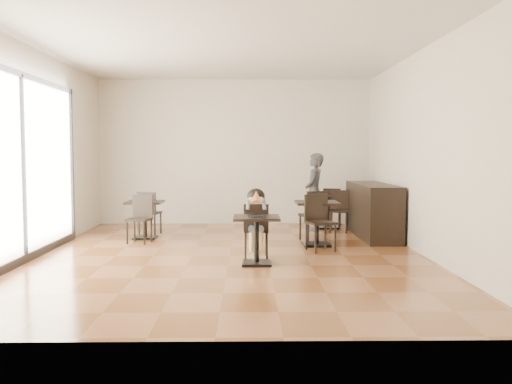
{
  "coord_description": "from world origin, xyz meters",
  "views": [
    {
      "loc": [
        0.28,
        -8.71,
        1.6
      ],
      "look_at": [
        0.41,
        -0.2,
        1.0
      ],
      "focal_mm": 40.0,
      "sensor_mm": 36.0,
      "label": 1
    }
  ],
  "objects_px": {
    "chair_mid_b": "(321,223)",
    "chair_left_a": "(150,213)",
    "cafe_table_back": "(328,212)",
    "chair_back_a": "(332,207)",
    "child": "(256,223)",
    "adult_patron": "(314,192)",
    "cafe_table_left": "(145,220)",
    "chair_mid_a": "(313,216)",
    "cafe_table_mid": "(317,224)",
    "child_chair": "(256,230)",
    "child_table": "(257,240)",
    "chair_back_b": "(339,211)",
    "chair_left_b": "(139,220)"
  },
  "relations": [
    {
      "from": "child_table",
      "to": "chair_back_b",
      "type": "distance_m",
      "value": 3.73
    },
    {
      "from": "chair_left_b",
      "to": "chair_back_b",
      "type": "height_order",
      "value": "chair_left_b"
    },
    {
      "from": "child_chair",
      "to": "chair_left_a",
      "type": "bearing_deg",
      "value": -50.77
    },
    {
      "from": "child",
      "to": "chair_back_a",
      "type": "distance_m",
      "value": 4.03
    },
    {
      "from": "adult_patron",
      "to": "chair_mid_b",
      "type": "distance_m",
      "value": 2.5
    },
    {
      "from": "adult_patron",
      "to": "chair_left_a",
      "type": "bearing_deg",
      "value": -66.87
    },
    {
      "from": "cafe_table_left",
      "to": "chair_mid_a",
      "type": "relative_size",
      "value": 0.76
    },
    {
      "from": "cafe_table_back",
      "to": "chair_back_b",
      "type": "height_order",
      "value": "chair_back_b"
    },
    {
      "from": "chair_back_b",
      "to": "child_chair",
      "type": "bearing_deg",
      "value": -107.82
    },
    {
      "from": "child_table",
      "to": "cafe_table_mid",
      "type": "height_order",
      "value": "cafe_table_mid"
    },
    {
      "from": "child_table",
      "to": "cafe_table_mid",
      "type": "bearing_deg",
      "value": 57.29
    },
    {
      "from": "child_table",
      "to": "chair_back_a",
      "type": "bearing_deg",
      "value": 67.86
    },
    {
      "from": "cafe_table_left",
      "to": "chair_left_a",
      "type": "distance_m",
      "value": 0.55
    },
    {
      "from": "chair_mid_b",
      "to": "chair_back_b",
      "type": "relative_size",
      "value": 1.1
    },
    {
      "from": "cafe_table_back",
      "to": "chair_left_b",
      "type": "relative_size",
      "value": 0.83
    },
    {
      "from": "child_chair",
      "to": "adult_patron",
      "type": "height_order",
      "value": "adult_patron"
    },
    {
      "from": "child",
      "to": "chair_back_b",
      "type": "height_order",
      "value": "child"
    },
    {
      "from": "cafe_table_back",
      "to": "chair_left_a",
      "type": "relative_size",
      "value": 0.83
    },
    {
      "from": "cafe_table_mid",
      "to": "chair_mid_a",
      "type": "bearing_deg",
      "value": 90.0
    },
    {
      "from": "child_chair",
      "to": "child_table",
      "type": "bearing_deg",
      "value": 90.0
    },
    {
      "from": "child",
      "to": "adult_patron",
      "type": "distance_m",
      "value": 3.27
    },
    {
      "from": "child_table",
      "to": "cafe_table_left",
      "type": "distance_m",
      "value": 3.21
    },
    {
      "from": "cafe_table_left",
      "to": "cafe_table_back",
      "type": "height_order",
      "value": "cafe_table_left"
    },
    {
      "from": "child_chair",
      "to": "chair_back_a",
      "type": "xyz_separation_m",
      "value": [
        1.71,
        3.65,
        -0.0
      ]
    },
    {
      "from": "cafe_table_left",
      "to": "chair_left_b",
      "type": "relative_size",
      "value": 0.83
    },
    {
      "from": "chair_mid_b",
      "to": "chair_back_b",
      "type": "height_order",
      "value": "chair_mid_b"
    },
    {
      "from": "chair_left_a",
      "to": "chair_back_b",
      "type": "xyz_separation_m",
      "value": [
        3.74,
        0.28,
        -0.0
      ]
    },
    {
      "from": "chair_left_a",
      "to": "child_table",
      "type": "bearing_deg",
      "value": 135.76
    },
    {
      "from": "adult_patron",
      "to": "cafe_table_back",
      "type": "height_order",
      "value": "adult_patron"
    },
    {
      "from": "chair_mid_b",
      "to": "adult_patron",
      "type": "bearing_deg",
      "value": 67.01
    },
    {
      "from": "child",
      "to": "cafe_table_back",
      "type": "distance_m",
      "value": 3.67
    },
    {
      "from": "child_table",
      "to": "cafe_table_mid",
      "type": "relative_size",
      "value": 0.91
    },
    {
      "from": "adult_patron",
      "to": "chair_back_a",
      "type": "distance_m",
      "value": 0.87
    },
    {
      "from": "cafe_table_mid",
      "to": "chair_mid_a",
      "type": "relative_size",
      "value": 0.83
    },
    {
      "from": "chair_mid_a",
      "to": "chair_left_a",
      "type": "relative_size",
      "value": 1.09
    },
    {
      "from": "child_chair",
      "to": "chair_left_b",
      "type": "relative_size",
      "value": 0.99
    },
    {
      "from": "adult_patron",
      "to": "chair_left_a",
      "type": "relative_size",
      "value": 1.89
    },
    {
      "from": "child_chair",
      "to": "chair_mid_a",
      "type": "relative_size",
      "value": 0.91
    },
    {
      "from": "cafe_table_mid",
      "to": "chair_mid_b",
      "type": "bearing_deg",
      "value": -90.0
    },
    {
      "from": "chair_mid_b",
      "to": "chair_left_a",
      "type": "bearing_deg",
      "value": 129.08
    },
    {
      "from": "child_table",
      "to": "adult_patron",
      "type": "relative_size",
      "value": 0.44
    },
    {
      "from": "child_chair",
      "to": "chair_left_a",
      "type": "xyz_separation_m",
      "value": [
        -2.03,
        2.48,
        0.0
      ]
    },
    {
      "from": "chair_mid_a",
      "to": "chair_left_a",
      "type": "xyz_separation_m",
      "value": [
        -3.08,
        0.84,
        -0.04
      ]
    },
    {
      "from": "cafe_table_back",
      "to": "chair_back_a",
      "type": "distance_m",
      "value": 0.37
    },
    {
      "from": "chair_back_a",
      "to": "cafe_table_mid",
      "type": "bearing_deg",
      "value": 89.54
    },
    {
      "from": "adult_patron",
      "to": "child",
      "type": "bearing_deg",
      "value": -8.47
    },
    {
      "from": "cafe_table_left",
      "to": "chair_mid_b",
      "type": "distance_m",
      "value": 3.38
    },
    {
      "from": "cafe_table_back",
      "to": "chair_mid_a",
      "type": "height_order",
      "value": "chair_mid_a"
    },
    {
      "from": "cafe_table_mid",
      "to": "chair_mid_b",
      "type": "height_order",
      "value": "chair_mid_b"
    },
    {
      "from": "chair_left_a",
      "to": "chair_mid_b",
      "type": "bearing_deg",
      "value": 159.82
    }
  ]
}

